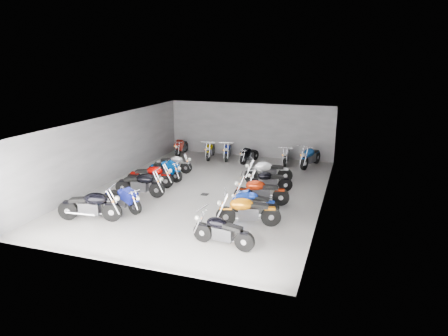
{
  "coord_description": "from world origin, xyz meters",
  "views": [
    {
      "loc": [
        6.1,
        -15.94,
        5.83
      ],
      "look_at": [
        0.56,
        0.48,
        1.0
      ],
      "focal_mm": 32.0,
      "sensor_mm": 36.0,
      "label": 1
    }
  ],
  "objects_px": {
    "motorcycle_right_e": "(269,181)",
    "motorcycle_left_a": "(90,206)",
    "motorcycle_left_d": "(151,176)",
    "motorcycle_right_a": "(222,231)",
    "motorcycle_left_b": "(122,199)",
    "drain_grate": "(205,194)",
    "motorcycle_left_c": "(140,184)",
    "motorcycle_right_f": "(268,172)",
    "motorcycle_left_e": "(165,170)",
    "motorcycle_right_d": "(261,192)",
    "motorcycle_right_b": "(247,211)",
    "motorcycle_back_a": "(181,147)",
    "motorcycle_back_e": "(286,156)",
    "motorcycle_back_f": "(311,157)",
    "motorcycle_back_c": "(228,151)",
    "motorcycle_back_d": "(249,155)",
    "motorcycle_right_c": "(254,202)",
    "motorcycle_back_b": "(210,150)",
    "motorcycle_left_f": "(173,164)"
  },
  "relations": [
    {
      "from": "motorcycle_right_f",
      "to": "motorcycle_right_a",
      "type": "bearing_deg",
      "value": 157.4
    },
    {
      "from": "drain_grate",
      "to": "motorcycle_back_a",
      "type": "distance_m",
      "value": 7.52
    },
    {
      "from": "motorcycle_left_a",
      "to": "motorcycle_left_b",
      "type": "xyz_separation_m",
      "value": [
        0.56,
        1.22,
        -0.08
      ]
    },
    {
      "from": "motorcycle_back_d",
      "to": "motorcycle_back_f",
      "type": "distance_m",
      "value": 3.44
    },
    {
      "from": "motorcycle_left_e",
      "to": "motorcycle_back_d",
      "type": "distance_m",
      "value": 5.48
    },
    {
      "from": "motorcycle_left_d",
      "to": "motorcycle_left_e",
      "type": "xyz_separation_m",
      "value": [
        0.14,
        1.22,
        -0.03
      ]
    },
    {
      "from": "motorcycle_right_b",
      "to": "motorcycle_right_e",
      "type": "bearing_deg",
      "value": -16.47
    },
    {
      "from": "motorcycle_left_d",
      "to": "motorcycle_right_a",
      "type": "distance_m",
      "value": 6.87
    },
    {
      "from": "motorcycle_left_e",
      "to": "motorcycle_right_f",
      "type": "height_order",
      "value": "motorcycle_right_f"
    },
    {
      "from": "drain_grate",
      "to": "motorcycle_left_e",
      "type": "distance_m",
      "value": 3.0
    },
    {
      "from": "motorcycle_left_e",
      "to": "motorcycle_right_a",
      "type": "relative_size",
      "value": 0.98
    },
    {
      "from": "motorcycle_left_e",
      "to": "motorcycle_right_e",
      "type": "distance_m",
      "value": 5.19
    },
    {
      "from": "motorcycle_back_d",
      "to": "motorcycle_right_e",
      "type": "bearing_deg",
      "value": 131.54
    },
    {
      "from": "drain_grate",
      "to": "motorcycle_back_c",
      "type": "bearing_deg",
      "value": 99.03
    },
    {
      "from": "motorcycle_right_a",
      "to": "motorcycle_back_d",
      "type": "xyz_separation_m",
      "value": [
        -1.94,
        10.42,
        -0.07
      ]
    },
    {
      "from": "motorcycle_back_a",
      "to": "motorcycle_back_f",
      "type": "xyz_separation_m",
      "value": [
        7.83,
        -0.22,
        0.06
      ]
    },
    {
      "from": "motorcycle_left_b",
      "to": "motorcycle_right_e",
      "type": "relative_size",
      "value": 1.03
    },
    {
      "from": "motorcycle_back_f",
      "to": "motorcycle_back_a",
      "type": "bearing_deg",
      "value": 14.77
    },
    {
      "from": "motorcycle_right_c",
      "to": "motorcycle_back_c",
      "type": "bearing_deg",
      "value": 22.77
    },
    {
      "from": "drain_grate",
      "to": "motorcycle_left_c",
      "type": "xyz_separation_m",
      "value": [
        -2.54,
        -1.09,
        0.54
      ]
    },
    {
      "from": "motorcycle_left_b",
      "to": "motorcycle_left_d",
      "type": "bearing_deg",
      "value": -156.9
    },
    {
      "from": "motorcycle_left_e",
      "to": "motorcycle_right_d",
      "type": "bearing_deg",
      "value": 87.05
    },
    {
      "from": "motorcycle_left_e",
      "to": "motorcycle_right_b",
      "type": "bearing_deg",
      "value": 68.56
    },
    {
      "from": "motorcycle_left_b",
      "to": "motorcycle_back_b",
      "type": "height_order",
      "value": "motorcycle_back_b"
    },
    {
      "from": "motorcycle_left_e",
      "to": "motorcycle_back_a",
      "type": "xyz_separation_m",
      "value": [
        -1.39,
        4.95,
        0.0
      ]
    },
    {
      "from": "motorcycle_left_e",
      "to": "motorcycle_right_c",
      "type": "distance_m",
      "value": 5.93
    },
    {
      "from": "motorcycle_right_a",
      "to": "motorcycle_back_e",
      "type": "distance_m",
      "value": 10.77
    },
    {
      "from": "motorcycle_left_e",
      "to": "motorcycle_back_f",
      "type": "height_order",
      "value": "motorcycle_back_f"
    },
    {
      "from": "motorcycle_back_e",
      "to": "motorcycle_right_d",
      "type": "bearing_deg",
      "value": 86.44
    },
    {
      "from": "motorcycle_back_e",
      "to": "drain_grate",
      "type": "bearing_deg",
      "value": 63.97
    },
    {
      "from": "motorcycle_right_b",
      "to": "motorcycle_back_b",
      "type": "bearing_deg",
      "value": 10.36
    },
    {
      "from": "motorcycle_back_b",
      "to": "motorcycle_left_c",
      "type": "bearing_deg",
      "value": 75.98
    },
    {
      "from": "motorcycle_left_e",
      "to": "motorcycle_back_a",
      "type": "bearing_deg",
      "value": -148.2
    },
    {
      "from": "drain_grate",
      "to": "motorcycle_back_a",
      "type": "relative_size",
      "value": 0.15
    },
    {
      "from": "motorcycle_right_c",
      "to": "motorcycle_back_a",
      "type": "distance_m",
      "value": 10.22
    },
    {
      "from": "motorcycle_left_f",
      "to": "motorcycle_right_a",
      "type": "xyz_separation_m",
      "value": [
        5.12,
        -7.08,
        0.02
      ]
    },
    {
      "from": "motorcycle_back_a",
      "to": "motorcycle_left_e",
      "type": "bearing_deg",
      "value": 99.65
    },
    {
      "from": "motorcycle_back_a",
      "to": "motorcycle_left_c",
      "type": "bearing_deg",
      "value": 95.04
    },
    {
      "from": "motorcycle_left_d",
      "to": "motorcycle_right_c",
      "type": "height_order",
      "value": "motorcycle_left_d"
    },
    {
      "from": "motorcycle_right_c",
      "to": "motorcycle_back_f",
      "type": "xyz_separation_m",
      "value": [
        1.24,
        7.59,
        0.11
      ]
    },
    {
      "from": "drain_grate",
      "to": "motorcycle_left_c",
      "type": "bearing_deg",
      "value": -156.75
    },
    {
      "from": "motorcycle_left_d",
      "to": "motorcycle_back_c",
      "type": "bearing_deg",
      "value": 156.2
    },
    {
      "from": "motorcycle_left_a",
      "to": "motorcycle_right_e",
      "type": "bearing_deg",
      "value": 120.62
    },
    {
      "from": "motorcycle_left_c",
      "to": "motorcycle_back_d",
      "type": "distance_m",
      "value": 7.66
    },
    {
      "from": "motorcycle_right_b",
      "to": "motorcycle_back_f",
      "type": "distance_m",
      "value": 8.87
    },
    {
      "from": "motorcycle_left_a",
      "to": "motorcycle_right_e",
      "type": "height_order",
      "value": "motorcycle_left_a"
    },
    {
      "from": "motorcycle_right_e",
      "to": "motorcycle_left_a",
      "type": "bearing_deg",
      "value": 111.44
    },
    {
      "from": "motorcycle_right_e",
      "to": "motorcycle_back_a",
      "type": "relative_size",
      "value": 0.92
    },
    {
      "from": "motorcycle_left_d",
      "to": "motorcycle_right_a",
      "type": "relative_size",
      "value": 1.05
    },
    {
      "from": "motorcycle_left_c",
      "to": "motorcycle_right_c",
      "type": "xyz_separation_m",
      "value": [
        5.13,
        -0.37,
        -0.08
      ]
    }
  ]
}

